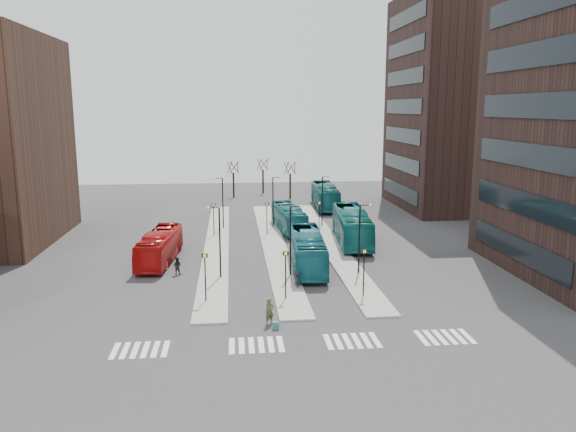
{
  "coord_description": "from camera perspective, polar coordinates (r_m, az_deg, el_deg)",
  "views": [
    {
      "loc": [
        -2.32,
        -28.4,
        14.37
      ],
      "look_at": [
        2.56,
        19.67,
        5.0
      ],
      "focal_mm": 35.0,
      "sensor_mm": 36.0,
      "label": 1
    }
  ],
  "objects": [
    {
      "name": "ground",
      "position": [
        31.92,
        -1.04,
        -15.79
      ],
      "size": [
        160.0,
        160.0,
        0.0
      ],
      "primitive_type": "plane",
      "color": "#302F32",
      "rests_on": "ground"
    },
    {
      "name": "island_left",
      "position": [
        60.15,
        -7.24,
        -2.86
      ],
      "size": [
        2.5,
        45.0,
        0.15
      ],
      "primitive_type": "cube",
      "color": "gray",
      "rests_on": "ground"
    },
    {
      "name": "island_mid",
      "position": [
        60.28,
        -1.52,
        -2.75
      ],
      "size": [
        2.5,
        45.0,
        0.15
      ],
      "primitive_type": "cube",
      "color": "gray",
      "rests_on": "ground"
    },
    {
      "name": "island_right",
      "position": [
        61.01,
        4.11,
        -2.61
      ],
      "size": [
        2.5,
        45.0,
        0.15
      ],
      "primitive_type": "cube",
      "color": "gray",
      "rests_on": "ground"
    },
    {
      "name": "suitcase",
      "position": [
        37.66,
        -1.24,
        -11.05
      ],
      "size": [
        0.41,
        0.33,
        0.5
      ],
      "primitive_type": "cube",
      "rotation": [
        0.0,
        0.0,
        -0.02
      ],
      "color": "navy",
      "rests_on": "ground"
    },
    {
      "name": "red_bus",
      "position": [
        54.26,
        -12.9,
        -3.06
      ],
      "size": [
        3.47,
        10.76,
        2.94
      ],
      "primitive_type": "imported",
      "rotation": [
        0.0,
        0.0,
        -0.1
      ],
      "color": "#B30F0D",
      "rests_on": "ground"
    },
    {
      "name": "teal_bus_a",
      "position": [
        51.03,
        1.98,
        -3.49
      ],
      "size": [
        3.5,
        11.89,
        3.27
      ],
      "primitive_type": "imported",
      "rotation": [
        0.0,
        0.0,
        -0.06
      ],
      "color": "#16636F",
      "rests_on": "ground"
    },
    {
      "name": "teal_bus_b",
      "position": [
        66.46,
        0.1,
        -0.21
      ],
      "size": [
        3.45,
        10.83,
        2.96
      ],
      "primitive_type": "imported",
      "rotation": [
        0.0,
        0.0,
        0.09
      ],
      "color": "#166B72",
      "rests_on": "ground"
    },
    {
      "name": "teal_bus_c",
      "position": [
        60.89,
        6.49,
        -0.99
      ],
      "size": [
        4.26,
        13.29,
        3.64
      ],
      "primitive_type": "imported",
      "rotation": [
        0.0,
        0.0,
        -0.09
      ],
      "color": "#156A67",
      "rests_on": "ground"
    },
    {
      "name": "teal_bus_d",
      "position": [
        81.54,
        3.79,
        2.04
      ],
      "size": [
        3.59,
        12.66,
        3.49
      ],
      "primitive_type": "imported",
      "rotation": [
        0.0,
        0.0,
        -0.05
      ],
      "color": "#146168",
      "rests_on": "ground"
    },
    {
      "name": "traveller",
      "position": [
        38.16,
        -1.88,
        -9.67
      ],
      "size": [
        0.8,
        0.71,
        1.84
      ],
      "primitive_type": "imported",
      "rotation": [
        0.0,
        0.0,
        0.5
      ],
      "color": "#44472A",
      "rests_on": "ground"
    },
    {
      "name": "commuter_a",
      "position": [
        50.08,
        -11.19,
        -4.99
      ],
      "size": [
        0.89,
        0.77,
        1.56
      ],
      "primitive_type": "imported",
      "rotation": [
        0.0,
        0.0,
        2.87
      ],
      "color": "black",
      "rests_on": "ground"
    },
    {
      "name": "commuter_b",
      "position": [
        47.38,
        1.05,
        -5.62
      ],
      "size": [
        0.72,
        1.06,
        1.68
      ],
      "primitive_type": "imported",
      "rotation": [
        0.0,
        0.0,
        1.92
      ],
      "color": "black",
      "rests_on": "ground"
    },
    {
      "name": "commuter_c",
      "position": [
        45.22,
        0.86,
        -6.58
      ],
      "size": [
        0.74,
        1.04,
        1.46
      ],
      "primitive_type": "imported",
      "rotation": [
        0.0,
        0.0,
        4.48
      ],
      "color": "black",
      "rests_on": "ground"
    },
    {
      "name": "crosswalk_stripes",
      "position": [
        35.68,
        1.28,
        -12.77
      ],
      "size": [
        22.35,
        2.4,
        0.01
      ],
      "color": "silver",
      "rests_on": "ground"
    },
    {
      "name": "tower_far",
      "position": [
        85.58,
        18.17,
        10.86
      ],
      "size": [
        20.12,
        20.0,
        30.0
      ],
      "color": "black",
      "rests_on": "ground"
    },
    {
      "name": "sign_poles",
      "position": [
        52.92,
        -1.4,
        -2.09
      ],
      "size": [
        12.45,
        22.12,
        3.65
      ],
      "color": "black",
      "rests_on": "ground"
    },
    {
      "name": "lamp_posts",
      "position": [
        57.64,
        -0.76,
        0.18
      ],
      "size": [
        14.04,
        20.24,
        6.12
      ],
      "color": "black",
      "rests_on": "ground"
    },
    {
      "name": "bare_trees",
      "position": [
        91.95,
        -2.65,
        3.69
      ],
      "size": [
        10.97,
        8.14,
        5.9
      ],
      "color": "black",
      "rests_on": "ground"
    }
  ]
}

